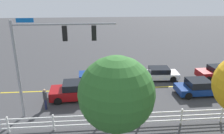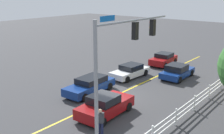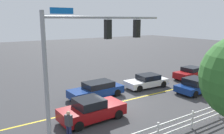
{
  "view_description": "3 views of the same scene",
  "coord_description": "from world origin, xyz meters",
  "px_view_note": "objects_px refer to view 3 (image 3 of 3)",
  "views": [
    {
      "loc": [
        1.47,
        18.84,
        8.74
      ],
      "look_at": [
        -0.15,
        0.28,
        2.27
      ],
      "focal_mm": 35.26,
      "sensor_mm": 36.0,
      "label": 1
    },
    {
      "loc": [
        16.14,
        12.9,
        8.29
      ],
      "look_at": [
        0.47,
        0.22,
        2.64
      ],
      "focal_mm": 43.76,
      "sensor_mm": 36.0,
      "label": 2
    },
    {
      "loc": [
        9.59,
        14.23,
        6.57
      ],
      "look_at": [
        0.3,
        -0.03,
        3.0
      ],
      "focal_mm": 36.18,
      "sensor_mm": 36.0,
      "label": 3
    }
  ],
  "objects_px": {
    "car_2": "(190,73)",
    "car_1": "(147,81)",
    "car_0": "(92,110)",
    "pedestrian": "(69,124)",
    "car_4": "(196,85)",
    "car_3": "(97,90)"
  },
  "relations": [
    {
      "from": "car_0",
      "to": "car_1",
      "type": "height_order",
      "value": "car_0"
    },
    {
      "from": "pedestrian",
      "to": "car_1",
      "type": "bearing_deg",
      "value": 7.92
    },
    {
      "from": "car_1",
      "to": "car_2",
      "type": "bearing_deg",
      "value": -179.33
    },
    {
      "from": "car_1",
      "to": "car_4",
      "type": "height_order",
      "value": "car_4"
    },
    {
      "from": "car_2",
      "to": "car_4",
      "type": "distance_m",
      "value": 4.95
    },
    {
      "from": "car_2",
      "to": "car_3",
      "type": "xyz_separation_m",
      "value": [
        11.9,
        -0.39,
        0.01
      ]
    },
    {
      "from": "car_4",
      "to": "pedestrian",
      "type": "distance_m",
      "value": 13.18
    },
    {
      "from": "pedestrian",
      "to": "car_2",
      "type": "bearing_deg",
      "value": -2.21
    },
    {
      "from": "car_0",
      "to": "pedestrian",
      "type": "xyz_separation_m",
      "value": [
        2.26,
        1.57,
        0.22
      ]
    },
    {
      "from": "car_1",
      "to": "car_4",
      "type": "xyz_separation_m",
      "value": [
        -2.74,
        3.71,
        0.03
      ]
    },
    {
      "from": "car_3",
      "to": "car_4",
      "type": "relative_size",
      "value": 1.16
    },
    {
      "from": "pedestrian",
      "to": "car_4",
      "type": "bearing_deg",
      "value": -12.22
    },
    {
      "from": "car_0",
      "to": "car_2",
      "type": "relative_size",
      "value": 1.12
    },
    {
      "from": "car_2",
      "to": "car_0",
      "type": "bearing_deg",
      "value": 10.16
    },
    {
      "from": "car_4",
      "to": "car_2",
      "type": "bearing_deg",
      "value": 43.27
    },
    {
      "from": "car_1",
      "to": "car_3",
      "type": "distance_m",
      "value": 5.62
    },
    {
      "from": "car_0",
      "to": "car_3",
      "type": "height_order",
      "value": "car_0"
    },
    {
      "from": "car_3",
      "to": "pedestrian",
      "type": "bearing_deg",
      "value": 45.48
    },
    {
      "from": "pedestrian",
      "to": "car_0",
      "type": "bearing_deg",
      "value": 16.04
    },
    {
      "from": "car_2",
      "to": "car_1",
      "type": "bearing_deg",
      "value": -5.42
    },
    {
      "from": "car_0",
      "to": "car_3",
      "type": "xyz_separation_m",
      "value": [
        -2.49,
        -3.76,
        -0.03
      ]
    },
    {
      "from": "car_1",
      "to": "car_4",
      "type": "distance_m",
      "value": 4.61
    }
  ]
}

